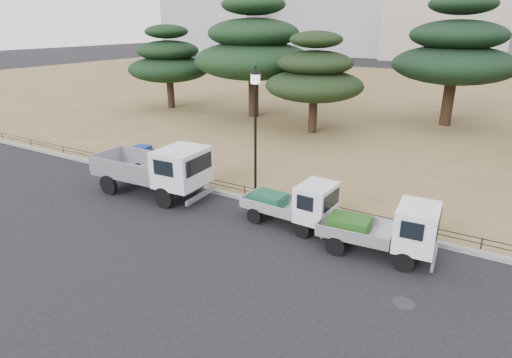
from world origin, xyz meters
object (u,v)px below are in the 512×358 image
Objects in this scene: truck_kei_rear at (386,229)px; truck_kei_front at (295,203)px; truck_large at (156,168)px; street_lamp at (255,112)px; tarp_pile at (141,158)px.

truck_kei_front is at bearing 168.44° from truck_kei_rear.
truck_kei_front is at bearing 0.14° from truck_large.
truck_kei_rear is 0.70× the size of street_lamp.
tarp_pile is at bearing 142.76° from truck_large.
truck_large is at bearing 175.26° from truck_kei_rear.
street_lamp is at bearing 21.40° from truck_large.
street_lamp is (-5.90, 1.85, 2.77)m from truck_kei_rear.
street_lamp reaches higher than truck_kei_front.
truck_large reaches higher than tarp_pile.
tarp_pile is at bearing 165.91° from truck_kei_rear.
truck_kei_front is (6.38, 0.34, -0.36)m from truck_large.
truck_kei_rear is at bearing -17.39° from street_lamp.
truck_kei_front reaches higher than tarp_pile.
truck_large is at bearing -155.70° from street_lamp.
truck_kei_rear is at bearing -4.30° from truck_kei_front.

